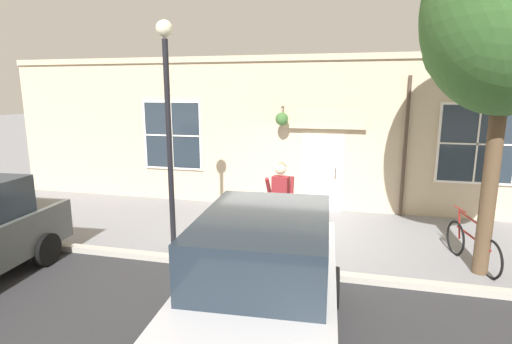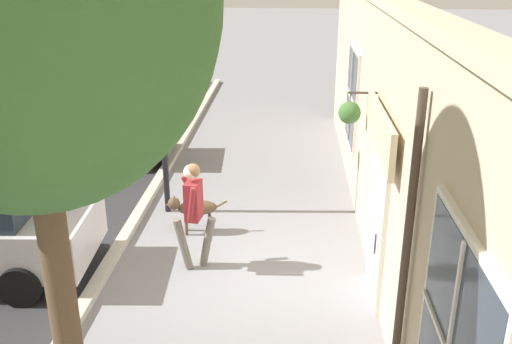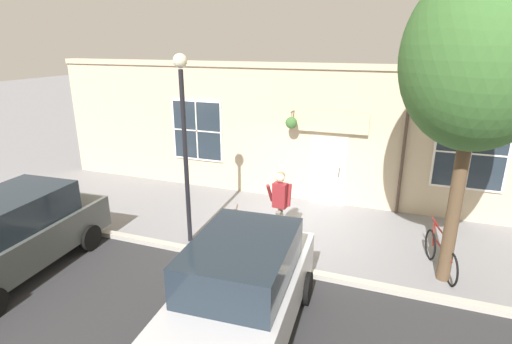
% 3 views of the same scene
% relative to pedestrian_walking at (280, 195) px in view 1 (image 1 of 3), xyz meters
% --- Properties ---
extents(ground_plane, '(90.00, 90.00, 0.00)m').
position_rel_pedestrian_walking_xyz_m(ground_plane, '(-0.59, 0.09, -1.09)').
color(ground_plane, gray).
extents(storefront_facade, '(0.95, 18.00, 4.17)m').
position_rel_pedestrian_walking_xyz_m(storefront_facade, '(-2.93, 0.11, 1.02)').
color(storefront_facade, '#C6B293').
rests_on(storefront_facade, ground_plane).
extents(pedestrian_walking, '(0.69, 0.59, 1.78)m').
position_rel_pedestrian_walking_xyz_m(pedestrian_walking, '(0.00, 0.00, 0.00)').
color(pedestrian_walking, '#6B665B').
rests_on(pedestrian_walking, ground_plane).
extents(dog_on_leash, '(1.11, 0.42, 0.73)m').
position_rel_pedestrian_walking_xyz_m(dog_on_leash, '(0.22, -1.19, -0.60)').
color(dog_on_leash, brown).
rests_on(dog_on_leash, ground_plane).
extents(street_tree_by_curb, '(3.03, 2.72, 6.15)m').
position_rel_pedestrian_walking_xyz_m(street_tree_by_curb, '(0.52, 3.72, 3.33)').
color(street_tree_by_curb, brown).
rests_on(street_tree_by_curb, ground_plane).
extents(leaning_bicycle, '(1.67, 0.57, 1.00)m').
position_rel_pedestrian_walking_xyz_m(leaning_bicycle, '(0.18, 3.71, -0.71)').
color(leaning_bicycle, black).
rests_on(leaning_bicycle, ground_plane).
extents(parked_car_mid_block, '(4.40, 2.13, 1.75)m').
position_rel_pedestrian_walking_xyz_m(parked_car_mid_block, '(3.65, 0.44, -0.21)').
color(parked_car_mid_block, '#B7B7BC').
rests_on(parked_car_mid_block, ground_plane).
extents(street_lamp, '(0.32, 0.32, 4.52)m').
position_rel_pedestrian_walking_xyz_m(street_lamp, '(0.89, -2.06, 1.90)').
color(street_lamp, black).
rests_on(street_lamp, ground_plane).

